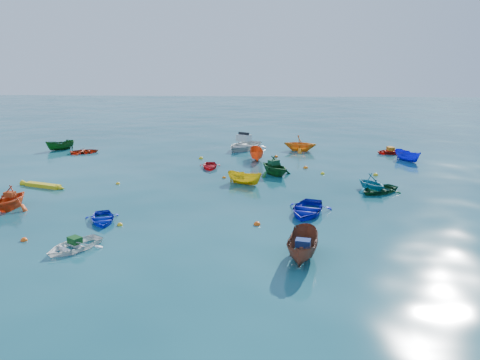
# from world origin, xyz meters

# --- Properties ---
(ground) EXTENTS (160.00, 160.00, 0.00)m
(ground) POSITION_xyz_m (0.00, 0.00, 0.00)
(ground) COLOR #093742
(ground) RESTS_ON ground
(dinghy_blue_sw) EXTENTS (2.65, 3.07, 0.54)m
(dinghy_blue_sw) POSITION_xyz_m (-7.02, -2.76, 0.00)
(dinghy_blue_sw) COLOR #0F24C2
(dinghy_blue_sw) RESTS_ON ground
(dinghy_white_near) EXTENTS (3.16, 3.36, 0.57)m
(dinghy_white_near) POSITION_xyz_m (-7.06, -6.54, 0.00)
(dinghy_white_near) COLOR white
(dinghy_white_near) RESTS_ON ground
(sampan_brown_mid) EXTENTS (1.92, 3.62, 1.33)m
(sampan_brown_mid) POSITION_xyz_m (3.51, -6.96, 0.00)
(sampan_brown_mid) COLOR brown
(sampan_brown_mid) RESTS_ON ground
(dinghy_blue_se) EXTENTS (3.41, 4.09, 0.73)m
(dinghy_blue_se) POSITION_xyz_m (4.16, -0.74, 0.00)
(dinghy_blue_se) COLOR #0D14AB
(dinghy_blue_se) RESTS_ON ground
(dinghy_orange_w) EXTENTS (2.72, 3.06, 1.48)m
(dinghy_orange_w) POSITION_xyz_m (-13.17, -0.90, 0.00)
(dinghy_orange_w) COLOR #DC4414
(dinghy_orange_w) RESTS_ON ground
(sampan_yellow_mid) EXTENTS (2.83, 2.05, 1.03)m
(sampan_yellow_mid) POSITION_xyz_m (0.29, 5.42, 0.00)
(sampan_yellow_mid) COLOR gold
(sampan_yellow_mid) RESTS_ON ground
(dinghy_green_e) EXTENTS (3.61, 3.45, 0.61)m
(dinghy_green_e) POSITION_xyz_m (9.21, 3.85, 0.00)
(dinghy_green_e) COLOR #104624
(dinghy_green_e) RESTS_ON ground
(dinghy_cyan_se) EXTENTS (3.00, 3.11, 1.26)m
(dinghy_cyan_se) POSITION_xyz_m (8.82, 4.32, 0.00)
(dinghy_cyan_se) COLOR teal
(dinghy_cyan_se) RESTS_ON ground
(dinghy_red_nw) EXTENTS (3.09, 2.75, 0.53)m
(dinghy_red_nw) POSITION_xyz_m (-15.09, 15.41, 0.00)
(dinghy_red_nw) COLOR red
(dinghy_red_nw) RESTS_ON ground
(sampan_orange_n) EXTENTS (1.41, 3.18, 1.20)m
(sampan_orange_n) POSITION_xyz_m (0.96, 13.38, 0.00)
(sampan_orange_n) COLOR #CA4613
(sampan_orange_n) RESTS_ON ground
(dinghy_green_n) EXTENTS (3.81, 3.89, 1.55)m
(dinghy_green_n) POSITION_xyz_m (2.42, 8.18, 0.00)
(dinghy_green_n) COLOR #135220
(dinghy_green_n) RESTS_ON ground
(dinghy_red_ne) EXTENTS (3.09, 2.44, 0.58)m
(dinghy_red_ne) POSITION_xyz_m (13.28, 16.87, 0.00)
(dinghy_red_ne) COLOR red
(dinghy_red_ne) RESTS_ON ground
(sampan_blue_far) EXTENTS (2.22, 2.92, 1.07)m
(sampan_blue_far) POSITION_xyz_m (13.87, 13.77, 0.00)
(sampan_blue_far) COLOR #1015D2
(sampan_blue_far) RESTS_ON ground
(dinghy_red_far) EXTENTS (1.99, 2.62, 0.51)m
(dinghy_red_far) POSITION_xyz_m (-2.76, 10.19, 0.00)
(dinghy_red_far) COLOR red
(dinghy_red_far) RESTS_ON ground
(dinghy_orange_far) EXTENTS (3.50, 3.18, 1.60)m
(dinghy_orange_far) POSITION_xyz_m (4.94, 17.68, 0.00)
(dinghy_orange_far) COLOR orange
(dinghy_orange_far) RESTS_ON ground
(sampan_green_far) EXTENTS (2.70, 2.47, 1.03)m
(sampan_green_far) POSITION_xyz_m (-17.96, 16.77, 0.00)
(sampan_green_far) COLOR #104514
(sampan_green_far) RESTS_ON ground
(kayak_yellow) EXTENTS (3.44, 1.53, 0.34)m
(kayak_yellow) POSITION_xyz_m (-13.46, 3.78, 0.00)
(kayak_yellow) COLOR yellow
(kayak_yellow) RESTS_ON ground
(motorboat_white) EXTENTS (5.13, 5.65, 1.56)m
(motorboat_white) POSITION_xyz_m (-0.43, 18.18, 0.00)
(motorboat_white) COLOR silver
(motorboat_white) RESTS_ON ground
(tarp_green_a) EXTENTS (0.76, 0.72, 0.29)m
(tarp_green_a) POSITION_xyz_m (-7.00, -6.45, 0.43)
(tarp_green_a) COLOR #124819
(tarp_green_a) RESTS_ON dinghy_white_near
(tarp_blue_a) EXTENTS (0.72, 0.60, 0.31)m
(tarp_blue_a) POSITION_xyz_m (3.48, -7.11, 0.82)
(tarp_blue_a) COLOR navy
(tarp_blue_a) RESTS_ON sampan_brown_mid
(tarp_orange_a) EXTENTS (0.62, 0.49, 0.28)m
(tarp_orange_a) POSITION_xyz_m (-13.17, -0.85, 0.88)
(tarp_orange_a) COLOR #B03712
(tarp_orange_a) RESTS_ON dinghy_orange_w
(tarp_green_b) EXTENTS (0.93, 0.89, 0.36)m
(tarp_green_b) POSITION_xyz_m (2.36, 8.26, 0.96)
(tarp_green_b) COLOR #104326
(tarp_green_b) RESTS_ON dinghy_green_n
(tarp_orange_b) EXTENTS (0.64, 0.78, 0.34)m
(tarp_orange_b) POSITION_xyz_m (13.19, 16.85, 0.46)
(tarp_orange_b) COLOR orange
(tarp_orange_b) RESTS_ON dinghy_red_ne
(buoy_or_a) EXTENTS (0.33, 0.33, 0.33)m
(buoy_or_a) POSITION_xyz_m (-9.90, -5.65, 0.00)
(buoy_or_a) COLOR #FA530D
(buoy_or_a) RESTS_ON ground
(buoy_ye_a) EXTENTS (0.30, 0.30, 0.30)m
(buoy_ye_a) POSITION_xyz_m (-5.90, -3.27, 0.00)
(buoy_ye_a) COLOR yellow
(buoy_ye_a) RESTS_ON ground
(buoy_or_b) EXTENTS (0.37, 0.37, 0.37)m
(buoy_or_b) POSITION_xyz_m (1.37, -2.75, 0.00)
(buoy_or_b) COLOR #EC520C
(buoy_or_b) RESTS_ON ground
(buoy_ye_b) EXTENTS (0.29, 0.29, 0.29)m
(buoy_ye_b) POSITION_xyz_m (-8.60, 4.89, 0.00)
(buoy_ye_b) COLOR yellow
(buoy_ye_b) RESTS_ON ground
(buoy_or_c) EXTENTS (0.30, 0.30, 0.30)m
(buoy_or_c) POSITION_xyz_m (-1.30, 7.02, 0.00)
(buoy_or_c) COLOR orange
(buoy_or_c) RESTS_ON ground
(buoy_ye_c) EXTENTS (0.32, 0.32, 0.32)m
(buoy_ye_c) POSITION_xyz_m (6.10, 8.66, 0.00)
(buoy_ye_c) COLOR yellow
(buoy_ye_c) RESTS_ON ground
(buoy_or_d) EXTENTS (0.39, 0.39, 0.39)m
(buoy_or_d) POSITION_xyz_m (4.94, 10.51, 0.00)
(buoy_or_d) COLOR orange
(buoy_or_d) RESTS_ON ground
(buoy_ye_d) EXTENTS (0.38, 0.38, 0.38)m
(buoy_ye_d) POSITION_xyz_m (-3.95, 13.59, 0.00)
(buoy_ye_d) COLOR yellow
(buoy_ye_d) RESTS_ON ground
(buoy_or_e) EXTENTS (0.37, 0.37, 0.37)m
(buoy_or_e) POSITION_xyz_m (2.64, 14.68, 0.00)
(buoy_or_e) COLOR #DC520B
(buoy_or_e) RESTS_ON ground
(buoy_ye_e) EXTENTS (0.37, 0.37, 0.37)m
(buoy_ye_e) POSITION_xyz_m (10.05, 8.50, 0.00)
(buoy_ye_e) COLOR yellow
(buoy_ye_e) RESTS_ON ground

